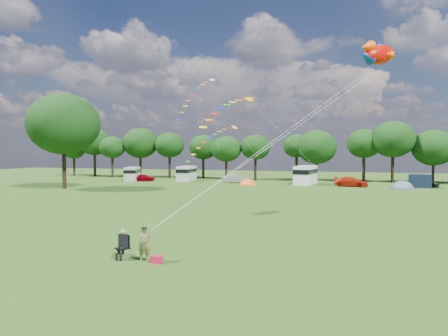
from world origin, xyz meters
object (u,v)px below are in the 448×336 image
(car_a, at_px, (145,178))
(fish_kite, at_px, (377,54))
(kite_flyer, at_px, (144,244))
(campervan_c, at_px, (305,174))
(camp_chair, at_px, (123,241))
(tent_greyblue, at_px, (402,189))
(tent_orange, at_px, (248,185))
(car_d, at_px, (422,183))
(campervan_b, at_px, (186,173))
(campervan_a, at_px, (132,173))
(car_c, at_px, (351,182))
(big_tree, at_px, (64,124))
(car_b, at_px, (237,179))

(car_a, distance_m, fish_kite, 54.20)
(car_a, relative_size, kite_flyer, 2.16)
(campervan_c, bearing_deg, camp_chair, -175.91)
(tent_greyblue, relative_size, fish_kite, 0.99)
(tent_orange, relative_size, tent_greyblue, 0.83)
(car_d, height_order, campervan_b, campervan_b)
(campervan_a, distance_m, tent_greyblue, 44.27)
(car_c, relative_size, campervan_a, 0.89)
(fish_kite, bearing_deg, big_tree, 98.22)
(big_tree, bearing_deg, kite_flyer, -47.14)
(car_c, distance_m, tent_orange, 15.25)
(campervan_a, distance_m, camp_chair, 57.05)
(big_tree, distance_m, fish_kite, 45.62)
(tent_greyblue, relative_size, camp_chair, 2.38)
(car_a, distance_m, camp_chair, 55.61)
(tent_orange, bearing_deg, campervan_a, 169.46)
(car_d, xyz_separation_m, tent_orange, (-24.89, -5.09, -0.61))
(car_c, relative_size, tent_orange, 1.65)
(big_tree, relative_size, camp_chair, 9.14)
(tent_orange, relative_size, kite_flyer, 1.71)
(campervan_c, distance_m, tent_greyblue, 14.74)
(campervan_b, relative_size, tent_greyblue, 1.57)
(car_a, relative_size, tent_orange, 1.26)
(big_tree, xyz_separation_m, car_b, (19.73, 18.23, -8.32))
(car_c, distance_m, camp_chair, 49.25)
(kite_flyer, bearing_deg, big_tree, 112.55)
(big_tree, distance_m, campervan_a, 19.01)
(camp_chair, xyz_separation_m, fish_kite, (11.80, 11.69, 10.69))
(campervan_b, relative_size, camp_chair, 3.74)
(kite_flyer, xyz_separation_m, fish_kite, (10.58, 11.82, 10.72))
(car_c, xyz_separation_m, kite_flyer, (-7.89, -48.53, 0.13))
(car_b, distance_m, car_d, 28.16)
(tent_orange, relative_size, camp_chair, 1.97)
(tent_orange, xyz_separation_m, kite_flyer, (7.06, -45.60, 0.82))
(campervan_c, height_order, camp_chair, campervan_c)
(car_b, bearing_deg, campervan_c, -101.94)
(car_b, height_order, campervan_b, campervan_b)
(car_a, xyz_separation_m, campervan_c, (27.70, 1.38, 0.96))
(car_d, xyz_separation_m, camp_chair, (-19.05, -50.57, 0.23))
(big_tree, bearing_deg, car_d, 20.92)
(tent_orange, distance_m, tent_greyblue, 21.80)
(tent_orange, distance_m, camp_chair, 45.85)
(camp_chair, bearing_deg, fish_kite, 64.57)
(tent_orange, bearing_deg, car_a, 168.81)
(campervan_a, height_order, camp_chair, campervan_a)
(car_c, bearing_deg, car_b, 95.11)
(car_b, xyz_separation_m, tent_orange, (3.26, -5.01, -0.68))
(car_d, relative_size, campervan_c, 0.75)
(big_tree, xyz_separation_m, tent_greyblue, (44.79, 13.63, -9.00))
(car_b, distance_m, camp_chair, 51.30)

